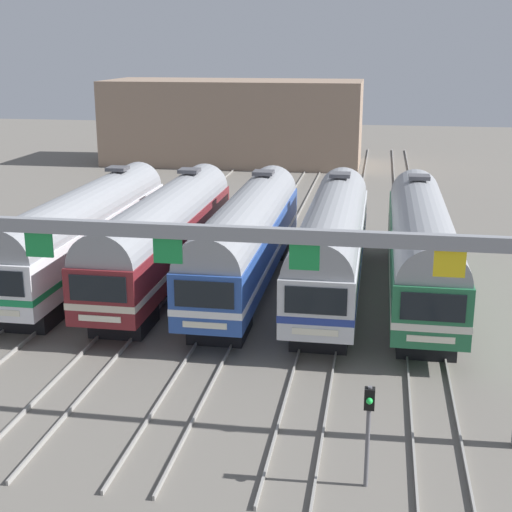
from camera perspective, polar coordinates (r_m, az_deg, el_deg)
name	(u,v)px	position (r m, az deg, el deg)	size (l,w,h in m)	color
ground_plane	(247,288)	(36.70, -0.68, -2.47)	(160.00, 160.00, 0.00)	slate
track_bed	(289,213)	(52.90, 2.59, 3.37)	(18.16, 70.00, 0.15)	gray
commuter_train_white	(85,229)	(38.27, -13.07, 2.08)	(2.88, 18.06, 5.05)	white
commuter_train_maroon	(165,232)	(36.89, -7.08, 1.86)	(2.88, 18.06, 5.05)	maroon
commuter_train_blue	(247,235)	(35.94, -0.70, 1.60)	(2.88, 18.06, 5.05)	#284C9E
commuter_train_silver	(332,239)	(35.45, 5.94, 1.32)	(2.88, 18.06, 5.05)	silver
commuter_train_green	(421,243)	(35.46, 12.67, 1.01)	(2.88, 18.06, 5.05)	#236B42
catenary_gantry	(168,262)	(22.58, -6.82, -0.50)	(21.89, 0.44, 6.97)	gray
yard_signal_mast	(369,418)	(20.27, 8.72, -12.26)	(0.28, 0.35, 2.98)	#59595E
maintenance_building	(234,122)	(75.98, -1.71, 10.34)	(25.57, 10.00, 8.30)	gray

